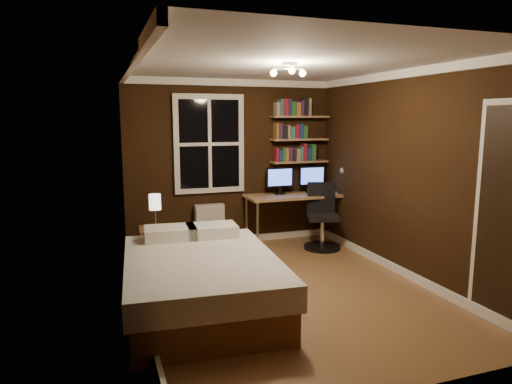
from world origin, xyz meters
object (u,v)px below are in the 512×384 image
object	(u,v)px
desk_lamp	(340,179)
office_chair	(322,224)
radiator	(210,226)
desk	(298,198)
bed	(201,281)
monitor_left	(280,181)
nightstand	(157,247)
bedside_lamp	(155,211)
monitor_right	(312,179)

from	to	relation	value
desk_lamp	office_chair	xyz separation A→B (m)	(-0.43, -0.25, -0.62)
radiator	desk	world-z (taller)	desk
bed	monitor_left	world-z (taller)	monitor_left
nightstand	radiator	world-z (taller)	radiator
bedside_lamp	monitor_left	distance (m)	2.06
monitor_left	office_chair	bearing A→B (deg)	-44.65
nightstand	monitor_right	bearing A→B (deg)	15.42
desk_lamp	office_chair	world-z (taller)	desk_lamp
monitor_right	radiator	bearing A→B (deg)	175.56
bedside_lamp	desk_lamp	world-z (taller)	desk_lamp
desk	office_chair	size ratio (longest dim) A/B	1.65
monitor_right	monitor_left	bearing A→B (deg)	180.00
nightstand	office_chair	bearing A→B (deg)	4.61
monitor_left	bed	bearing A→B (deg)	-129.31
monitor_left	bedside_lamp	bearing A→B (deg)	-163.49
office_chair	monitor_right	bearing A→B (deg)	101.65
bed	bedside_lamp	distance (m)	1.58
radiator	office_chair	world-z (taller)	office_chair
bed	nightstand	bearing A→B (deg)	104.17
office_chair	desk_lamp	bearing A→B (deg)	48.21
radiator	monitor_left	distance (m)	1.27
desk_lamp	monitor_left	bearing A→B (deg)	165.75
monitor_left	desk_lamp	size ratio (longest dim) A/B	0.98
bed	radiator	distance (m)	2.28
radiator	monitor_right	bearing A→B (deg)	-4.44
bed	radiator	world-z (taller)	bed
nightstand	desk_lamp	world-z (taller)	desk_lamp
nightstand	desk_lamp	xyz separation A→B (m)	(2.88, 0.35, 0.72)
radiator	desk_lamp	distance (m)	2.14
desk	monitor_right	bearing A→B (deg)	16.23
bed	monitor_left	xyz separation A→B (m)	(1.70, 2.07, 0.68)
monitor_right	office_chair	xyz separation A→B (m)	(-0.05, -0.49, -0.61)
nightstand	monitor_left	xyz separation A→B (m)	(1.96, 0.58, 0.71)
bed	bedside_lamp	world-z (taller)	bedside_lamp
desk	desk_lamp	size ratio (longest dim) A/B	3.67
desk	nightstand	bearing A→B (deg)	-167.34
bedside_lamp	monitor_right	distance (m)	2.58
nightstand	radiator	distance (m)	1.13
bed	office_chair	size ratio (longest dim) A/B	2.20
nightstand	office_chair	distance (m)	2.46
nightstand	desk	xyz separation A→B (m)	(2.23, 0.50, 0.44)
nightstand	monitor_left	bearing A→B (deg)	18.87
nightstand	bedside_lamp	world-z (taller)	bedside_lamp
bedside_lamp	office_chair	bearing A→B (deg)	2.25
desk	monitor_right	size ratio (longest dim) A/B	3.73
bedside_lamp	desk_lamp	bearing A→B (deg)	6.87
monitor_left	office_chair	xyz separation A→B (m)	(0.49, -0.49, -0.61)
monitor_left	monitor_right	xyz separation A→B (m)	(0.55, 0.00, 0.00)
bed	bedside_lamp	xyz separation A→B (m)	(-0.26, 1.49, 0.45)
bedside_lamp	bed	bearing A→B (deg)	-79.97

